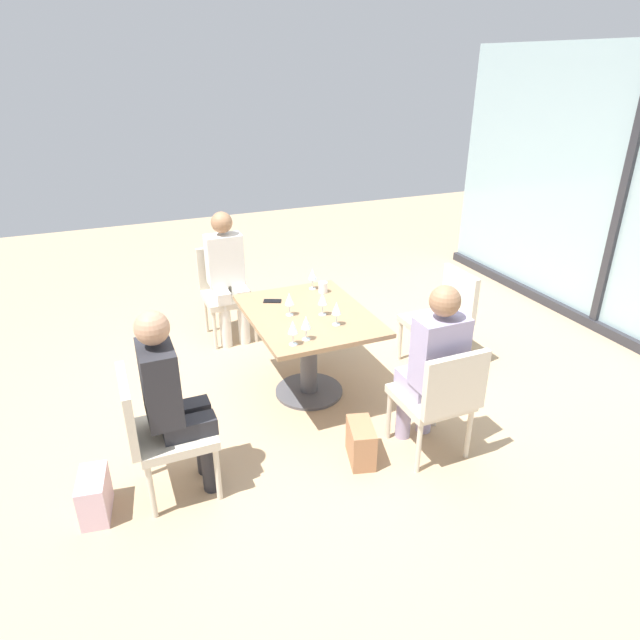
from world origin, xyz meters
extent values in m
plane|color=tan|center=(0.00, 0.00, 0.00)|extent=(12.00, 12.00, 0.00)
cube|color=#9CB7BC|center=(0.00, 3.20, 1.35)|extent=(4.78, 0.03, 2.70)
cube|color=#2D2D33|center=(0.00, 3.17, 1.35)|extent=(0.08, 0.06, 2.70)
cube|color=#2D2D33|center=(0.00, 3.17, 0.05)|extent=(4.78, 0.10, 0.10)
cube|color=#997551|center=(0.00, 0.00, 0.71)|extent=(1.17, 0.91, 0.04)
cylinder|color=#4C4C51|center=(0.00, 0.00, 0.35)|extent=(0.14, 0.14, 0.69)
cylinder|color=#4C4C51|center=(0.00, 0.00, 0.01)|extent=(0.56, 0.56, 0.02)
cube|color=beige|center=(0.73, -1.18, 0.42)|extent=(0.46, 0.46, 0.06)
cube|color=beige|center=(0.73, -1.43, 0.66)|extent=(0.46, 0.05, 0.42)
cylinder|color=beige|center=(0.93, -0.98, 0.20)|extent=(0.04, 0.04, 0.39)
cylinder|color=beige|center=(0.53, -0.98, 0.20)|extent=(0.04, 0.04, 0.39)
cylinder|color=beige|center=(0.93, -1.38, 0.20)|extent=(0.04, 0.04, 0.39)
cylinder|color=beige|center=(0.53, -1.38, 0.20)|extent=(0.04, 0.04, 0.39)
cube|color=beige|center=(1.00, 0.51, 0.42)|extent=(0.46, 0.46, 0.06)
cube|color=beige|center=(1.25, 0.51, 0.66)|extent=(0.05, 0.46, 0.42)
cylinder|color=beige|center=(0.80, 0.71, 0.20)|extent=(0.04, 0.04, 0.39)
cylinder|color=beige|center=(0.80, 0.31, 0.20)|extent=(0.04, 0.04, 0.39)
cylinder|color=beige|center=(1.20, 0.71, 0.20)|extent=(0.04, 0.04, 0.39)
cylinder|color=beige|center=(1.20, 0.31, 0.20)|extent=(0.04, 0.04, 0.39)
cube|color=beige|center=(-1.26, -0.34, 0.42)|extent=(0.46, 0.46, 0.06)
cube|color=beige|center=(-1.51, -0.34, 0.66)|extent=(0.05, 0.46, 0.42)
cylinder|color=beige|center=(-1.06, -0.54, 0.20)|extent=(0.04, 0.04, 0.39)
cylinder|color=beige|center=(-1.06, -0.14, 0.20)|extent=(0.04, 0.04, 0.39)
cylinder|color=beige|center=(-1.46, -0.54, 0.20)|extent=(0.04, 0.04, 0.39)
cylinder|color=beige|center=(-1.46, -0.14, 0.20)|extent=(0.04, 0.04, 0.39)
cube|color=beige|center=(0.00, 1.18, 0.42)|extent=(0.46, 0.46, 0.06)
cube|color=beige|center=(0.00, 1.43, 0.66)|extent=(0.46, 0.05, 0.42)
cylinder|color=beige|center=(-0.20, 0.98, 0.20)|extent=(0.04, 0.04, 0.39)
cylinder|color=beige|center=(0.20, 0.98, 0.20)|extent=(0.04, 0.04, 0.39)
cylinder|color=beige|center=(-0.20, 1.38, 0.20)|extent=(0.04, 0.04, 0.39)
cylinder|color=beige|center=(0.20, 1.38, 0.20)|extent=(0.04, 0.04, 0.39)
cylinder|color=#28282D|center=(0.82, -1.00, 0.23)|extent=(0.11, 0.11, 0.45)
cube|color=#28282D|center=(0.82, -1.10, 0.51)|extent=(0.13, 0.32, 0.11)
cylinder|color=#28282D|center=(0.64, -1.00, 0.23)|extent=(0.11, 0.11, 0.45)
cube|color=#28282D|center=(0.64, -1.10, 0.51)|extent=(0.13, 0.32, 0.11)
cube|color=#28282D|center=(0.73, -1.23, 0.80)|extent=(0.34, 0.20, 0.48)
sphere|color=tan|center=(0.73, -1.23, 1.16)|extent=(0.20, 0.20, 0.20)
cylinder|color=#9E93B7|center=(0.82, 0.60, 0.23)|extent=(0.11, 0.11, 0.45)
cube|color=#9E93B7|center=(0.92, 0.60, 0.51)|extent=(0.32, 0.13, 0.11)
cylinder|color=#9E93B7|center=(0.82, 0.42, 0.23)|extent=(0.11, 0.11, 0.45)
cube|color=#9E93B7|center=(0.92, 0.42, 0.51)|extent=(0.32, 0.13, 0.11)
cube|color=#9E93B7|center=(1.05, 0.51, 0.80)|extent=(0.20, 0.34, 0.48)
sphere|color=#936B4C|center=(1.05, 0.51, 1.16)|extent=(0.20, 0.20, 0.20)
cylinder|color=silver|center=(-1.08, -0.43, 0.23)|extent=(0.11, 0.11, 0.45)
cube|color=silver|center=(-1.18, -0.43, 0.51)|extent=(0.32, 0.13, 0.11)
cylinder|color=silver|center=(-1.08, -0.25, 0.23)|extent=(0.11, 0.11, 0.45)
cube|color=silver|center=(-1.18, -0.25, 0.51)|extent=(0.32, 0.13, 0.11)
cube|color=silver|center=(-1.31, -0.34, 0.80)|extent=(0.20, 0.34, 0.48)
sphere|color=#936B4C|center=(-1.31, -0.34, 1.16)|extent=(0.20, 0.20, 0.20)
cylinder|color=silver|center=(0.28, 0.11, 0.73)|extent=(0.06, 0.06, 0.00)
cylinder|color=silver|center=(0.28, 0.11, 0.78)|extent=(0.01, 0.01, 0.08)
cone|color=silver|center=(0.28, 0.11, 0.87)|extent=(0.07, 0.07, 0.09)
cylinder|color=silver|center=(-0.02, -0.15, 0.73)|extent=(0.06, 0.06, 0.00)
cylinder|color=silver|center=(-0.02, -0.15, 0.78)|extent=(0.01, 0.01, 0.08)
cone|color=silver|center=(-0.02, -0.15, 0.87)|extent=(0.07, 0.07, 0.09)
cylinder|color=silver|center=(0.42, -0.18, 0.73)|extent=(0.06, 0.06, 0.00)
cylinder|color=silver|center=(0.42, -0.18, 0.78)|extent=(0.01, 0.01, 0.08)
cone|color=silver|center=(0.42, -0.18, 0.87)|extent=(0.07, 0.07, 0.09)
cylinder|color=silver|center=(0.45, -0.29, 0.73)|extent=(0.06, 0.06, 0.00)
cylinder|color=silver|center=(0.45, -0.29, 0.78)|extent=(0.01, 0.01, 0.08)
cone|color=silver|center=(0.45, -0.29, 0.87)|extent=(0.07, 0.07, 0.09)
cylinder|color=silver|center=(0.08, 0.09, 0.73)|extent=(0.06, 0.06, 0.00)
cylinder|color=silver|center=(0.08, 0.09, 0.78)|extent=(0.01, 0.01, 0.08)
cone|color=silver|center=(0.08, 0.09, 0.87)|extent=(0.07, 0.07, 0.09)
cylinder|color=silver|center=(-0.45, 0.22, 0.73)|extent=(0.06, 0.06, 0.00)
cylinder|color=silver|center=(-0.45, 0.22, 0.78)|extent=(0.01, 0.01, 0.08)
cone|color=silver|center=(-0.45, 0.22, 0.87)|extent=(0.07, 0.07, 0.09)
cylinder|color=white|center=(-0.35, 0.27, 0.78)|extent=(0.08, 0.08, 0.09)
cube|color=black|center=(-0.32, -0.19, 0.73)|extent=(0.12, 0.16, 0.01)
cube|color=beige|center=(0.77, -1.70, 0.14)|extent=(0.32, 0.20, 0.28)
cube|color=#A3704C|center=(0.94, 0.01, 0.14)|extent=(0.33, 0.23, 0.28)
camera|label=1|loc=(3.66, -1.44, 2.52)|focal=31.02mm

